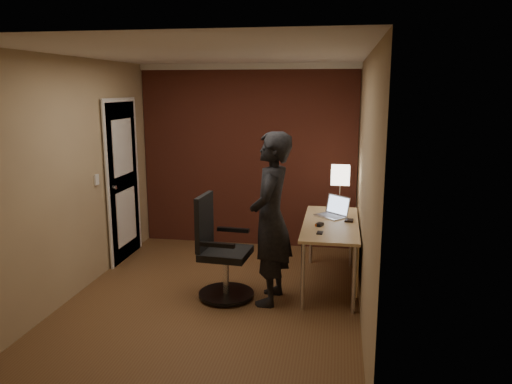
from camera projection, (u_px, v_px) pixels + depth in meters
room at (222, 151)px, 6.51m from camera, size 4.00×4.00×4.00m
desk at (337, 234)px, 5.50m from camera, size 0.60×1.50×0.73m
desk_lamp at (340, 176)px, 5.99m from camera, size 0.22×0.22×0.54m
laptop at (334, 211)px, 5.74m from camera, size 0.42×0.41×0.23m
mouse at (320, 225)px, 5.33m from camera, size 0.09×0.12×0.03m
phone at (320, 233)px, 5.07m from camera, size 0.07×0.12×0.01m
wallet at (349, 220)px, 5.52m from camera, size 0.10×0.12×0.02m
office_chair at (220, 254)px, 5.21m from camera, size 0.59×0.62×1.08m
person at (271, 219)px, 5.03m from camera, size 0.47×0.67×1.76m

